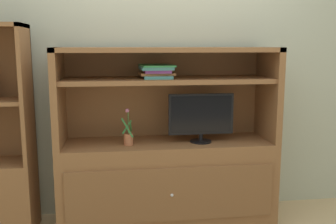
{
  "coord_description": "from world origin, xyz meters",
  "views": [
    {
      "loc": [
        -0.4,
        -2.61,
        1.47
      ],
      "look_at": [
        0.0,
        0.35,
        0.95
      ],
      "focal_mm": 41.33,
      "sensor_mm": 36.0,
      "label": 1
    }
  ],
  "objects": [
    {
      "name": "tv_monitor",
      "position": [
        0.26,
        0.34,
        0.91
      ],
      "size": [
        0.52,
        0.17,
        0.39
      ],
      "color": "black",
      "rests_on": "media_console"
    },
    {
      "name": "magazine_stack",
      "position": [
        -0.08,
        0.4,
        1.27
      ],
      "size": [
        0.28,
        0.34,
        0.1
      ],
      "color": "teal",
      "rests_on": "media_console"
    },
    {
      "name": "painted_rear_wall",
      "position": [
        0.0,
        0.75,
        1.4
      ],
      "size": [
        6.0,
        0.1,
        2.8
      ],
      "primitive_type": "cube",
      "color": "#ADB29E",
      "rests_on": "ground_plane"
    },
    {
      "name": "bookshelf_tall",
      "position": [
        -1.29,
        0.41,
        0.54
      ],
      "size": [
        0.46,
        0.38,
        1.63
      ],
      "color": "brown",
      "rests_on": "ground_plane"
    },
    {
      "name": "media_console",
      "position": [
        0.0,
        0.4,
        0.49
      ],
      "size": [
        1.73,
        0.54,
        1.45
      ],
      "color": "brown",
      "rests_on": "ground_plane"
    },
    {
      "name": "potted_plant",
      "position": [
        -0.31,
        0.33,
        0.76
      ],
      "size": [
        0.09,
        0.12,
        0.29
      ],
      "color": "#B26642",
      "rests_on": "media_console"
    }
  ]
}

